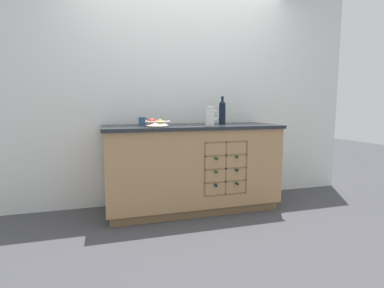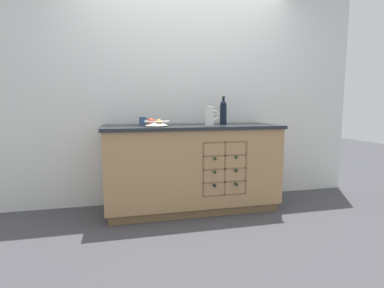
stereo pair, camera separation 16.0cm
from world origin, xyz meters
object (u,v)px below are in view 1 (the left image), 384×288
(white_pitcher, at_px, (210,116))
(standing_wine_bottle, at_px, (222,112))
(fruit_bowl, at_px, (157,123))
(ceramic_mug, at_px, (142,121))

(white_pitcher, distance_m, standing_wine_bottle, 0.36)
(fruit_bowl, distance_m, white_pitcher, 0.55)
(ceramic_mug, bearing_deg, fruit_bowl, -70.92)
(white_pitcher, relative_size, standing_wine_bottle, 0.64)
(fruit_bowl, xyz_separation_m, ceramic_mug, (-0.11, 0.31, 0.00))
(white_pitcher, bearing_deg, ceramic_mug, 152.26)
(white_pitcher, height_order, ceramic_mug, white_pitcher)
(white_pitcher, relative_size, ceramic_mug, 1.84)
(standing_wine_bottle, bearing_deg, ceramic_mug, 174.85)
(ceramic_mug, xyz_separation_m, standing_wine_bottle, (0.90, -0.08, 0.10))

